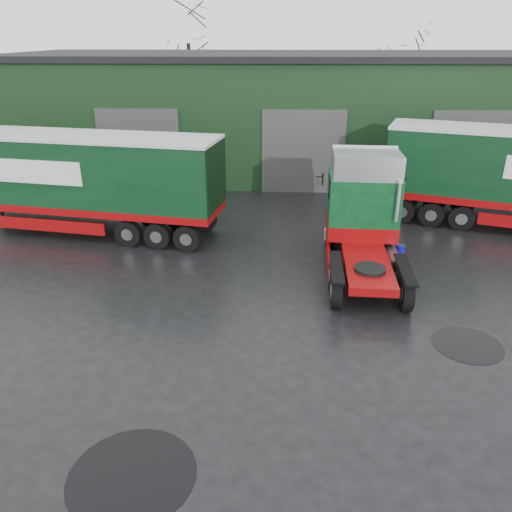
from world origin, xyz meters
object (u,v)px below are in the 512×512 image
(hero_tractor, at_px, (367,221))
(trailer_left, at_px, (64,183))
(wash_bucket, at_px, (400,249))
(warehouse, at_px, (299,110))
(tree_back_b, at_px, (400,85))
(tree_back_a, at_px, (190,70))

(hero_tractor, height_order, trailer_left, trailer_left)
(trailer_left, bearing_deg, wash_bucket, -88.73)
(trailer_left, xyz_separation_m, wash_bucket, (12.68, -1.87, -1.77))
(hero_tractor, relative_size, wash_bucket, 16.80)
(warehouse, height_order, wash_bucket, warehouse)
(warehouse, bearing_deg, tree_back_b, 51.34)
(hero_tractor, xyz_separation_m, tree_back_a, (-9.57, 25.50, 2.87))
(warehouse, height_order, tree_back_b, tree_back_b)
(tree_back_b, bearing_deg, warehouse, -128.66)
(warehouse, relative_size, tree_back_b, 4.32)
(tree_back_a, bearing_deg, hero_tractor, -69.42)
(trailer_left, relative_size, tree_back_a, 1.31)
(trailer_left, bearing_deg, tree_back_a, 5.73)
(wash_bucket, bearing_deg, trailer_left, 171.60)
(tree_back_a, xyz_separation_m, tree_back_b, (16.00, 0.00, -1.00))
(tree_back_a, relative_size, tree_back_b, 1.27)
(hero_tractor, xyz_separation_m, wash_bucket, (1.60, 1.84, -1.71))
(hero_tractor, distance_m, trailer_left, 11.68)
(trailer_left, relative_size, wash_bucket, 34.55)
(tree_back_b, bearing_deg, trailer_left, -128.78)
(wash_bucket, relative_size, tree_back_b, 0.05)
(warehouse, xyz_separation_m, wash_bucket, (3.18, -13.66, -2.99))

